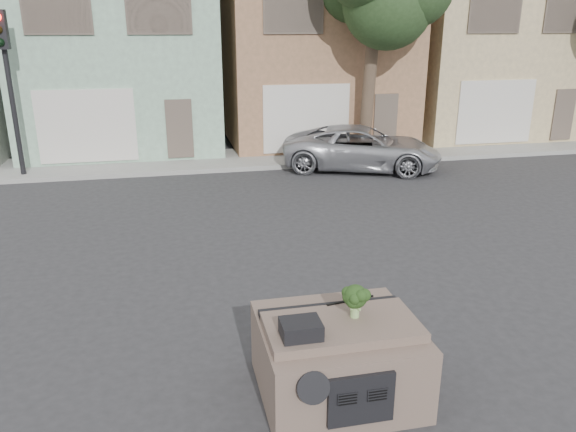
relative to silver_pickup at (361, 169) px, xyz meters
name	(u,v)px	position (x,y,z in m)	size (l,w,h in m)	color
ground_plane	(288,292)	(-4.38, -8.50, 0.00)	(120.00, 120.00, 0.00)	#303033
sidewalk	(225,160)	(-4.38, 2.00, 0.07)	(40.00, 3.00, 0.15)	gray
townhouse_mint	(121,48)	(-7.88, 6.00, 3.77)	(7.20, 8.20, 7.55)	#90B79C
townhouse_tan	(308,46)	(-0.38, 6.00, 3.77)	(7.20, 8.20, 7.55)	#976C4D
townhouse_beige	(473,45)	(7.12, 6.00, 3.77)	(7.20, 8.20, 7.55)	tan
silver_pickup	(361,169)	(0.00, 0.00, 0.00)	(2.40, 5.20, 1.45)	#AFB1B8
traffic_signal	(11,98)	(-10.88, 1.00, 2.55)	(0.40, 0.40, 5.10)	black
tree_near	(371,37)	(0.62, 1.30, 4.25)	(4.40, 4.00, 8.50)	#27401F
car_dashboard	(337,355)	(-4.38, -11.50, 0.56)	(2.00, 1.80, 1.12)	brown
instrument_hump	(301,329)	(-4.96, -11.85, 1.22)	(0.48, 0.38, 0.20)	black
wiper_arm	(350,300)	(-4.10, -11.12, 1.13)	(0.70, 0.03, 0.02)	black
broccoli	(355,301)	(-4.18, -11.53, 1.35)	(0.37, 0.37, 0.45)	#1B3212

